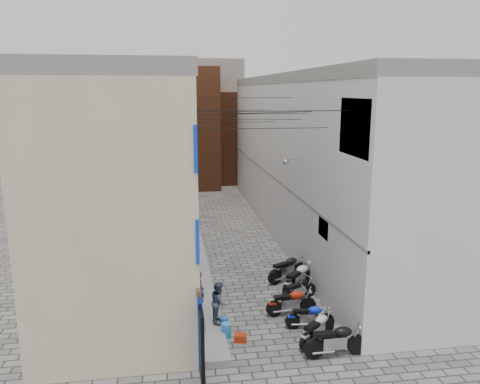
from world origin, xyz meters
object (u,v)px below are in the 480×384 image
motorcycle_g (287,267)px  person_b (219,302)px  motorcycle_f (299,276)px  person_a (199,292)px  water_jug_near (226,331)px  motorcycle_b (318,327)px  motorcycle_d (291,300)px  motorcycle_c (310,315)px  red_crate (240,338)px  water_jug_far (224,323)px  motorcycle_a (336,339)px  motorcycle_e (299,288)px

motorcycle_g → person_b: (-3.40, -3.72, 0.37)m
motorcycle_f → motorcycle_g: bearing=148.5°
person_a → water_jug_near: person_a is taller
motorcycle_b → person_a: (-3.73, 2.16, 0.53)m
motorcycle_d → motorcycle_f: (0.86, 2.02, 0.07)m
motorcycle_c → red_crate: size_ratio=4.24×
motorcycle_f → water_jug_near: (-3.45, -3.31, -0.37)m
motorcycle_d → water_jug_near: size_ratio=3.69×
water_jug_far → motorcycle_f: bearing=38.8°
motorcycle_a → person_a: size_ratio=1.26×
motorcycle_a → water_jug_far: 3.91m
motorcycle_f → water_jug_near: 4.79m
motorcycle_d → person_b: bearing=-81.4°
motorcycle_g → person_b: bearing=-70.2°
motorcycle_d → motorcycle_e: motorcycle_d is taller
motorcycle_c → water_jug_far: (-2.96, 0.35, -0.26)m
motorcycle_a → red_crate: 3.13m
motorcycle_b → motorcycle_f: motorcycle_f is taller
motorcycle_f → person_a: person_a is taller
motorcycle_e → person_b: size_ratio=1.20×
motorcycle_a → motorcycle_g: (0.02, 6.05, 0.01)m
motorcycle_b → motorcycle_d: 2.07m
motorcycle_c → water_jug_far: bearing=-90.7°
motorcycle_f → person_b: size_ratio=1.48×
motorcycle_a → motorcycle_b: 0.94m
motorcycle_b → motorcycle_g: (0.31, 5.16, 0.07)m
motorcycle_a → red_crate: bearing=-116.3°
person_b → water_jug_near: size_ratio=2.81×
motorcycle_e → water_jug_near: (-3.20, -2.40, -0.25)m
motorcycle_a → motorcycle_d: bearing=-168.3°
red_crate → motorcycle_g: bearing=59.2°
water_jug_near → red_crate: water_jug_near is taller
red_crate → motorcycle_e: bearing=44.5°
motorcycle_b → motorcycle_c: 0.94m
motorcycle_d → red_crate: size_ratio=4.73×
motorcycle_b → motorcycle_c: (0.03, 0.94, -0.04)m
motorcycle_c → person_a: size_ratio=1.05×
motorcycle_c → water_jug_near: motorcycle_c is taller
motorcycle_c → motorcycle_f: bearing=177.2°
water_jug_far → water_jug_near: bearing=-90.0°
motorcycle_c → person_b: bearing=-93.1°
motorcycle_c → person_a: (-3.76, 1.22, 0.57)m
motorcycle_e → water_jug_near: motorcycle_e is taller
motorcycle_e → motorcycle_g: motorcycle_g is taller
motorcycle_c → red_crate: bearing=-73.0°
motorcycle_b → water_jug_near: 3.05m
motorcycle_g → person_a: size_ratio=1.28×
motorcycle_a → motorcycle_d: 2.99m
person_a → motorcycle_f: bearing=-86.6°
person_b → red_crate: bearing=-138.9°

